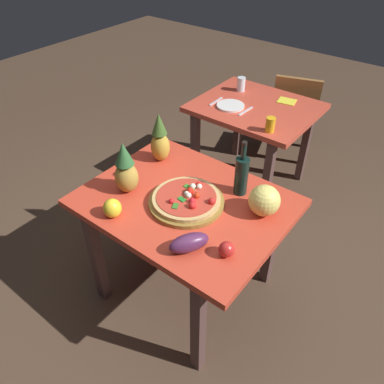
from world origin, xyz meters
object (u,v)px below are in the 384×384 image
object	(u,v)px
pineapple_right	(126,170)
drinking_glass_water	(241,84)
display_table	(185,213)
drinking_glass_juice	(271,125)
melon	(264,200)
pizza_board	(186,202)
fork_utensil	(216,101)
napkin_folded	(287,101)
background_table	(254,119)
tomato_by_bottle	(125,172)
wine_bottle	(241,175)
bell_pepper	(112,208)
knife_utensil	(246,111)
tomato_beside_pepper	(227,249)
pizza	(187,198)
dining_chair	(294,112)
dinner_plate	(230,106)
pineapple_left	(160,140)
eggplant	(189,243)

from	to	relation	value
pineapple_right	drinking_glass_water	distance (m)	1.58
display_table	drinking_glass_juice	size ratio (longest dim) A/B	10.45
melon	pizza_board	bearing A→B (deg)	-152.51
fork_utensil	napkin_folded	bearing A→B (deg)	37.00
pizza_board	drinking_glass_juice	world-z (taller)	drinking_glass_juice
background_table	pizza_board	world-z (taller)	pizza_board
tomato_by_bottle	fork_utensil	xyz separation A→B (m)	(-0.15, 1.16, -0.03)
drinking_glass_juice	napkin_folded	bearing A→B (deg)	103.61
wine_bottle	bell_pepper	size ratio (longest dim) A/B	3.10
wine_bottle	tomato_by_bottle	world-z (taller)	wine_bottle
drinking_glass_water	knife_utensil	world-z (taller)	drinking_glass_water
wine_bottle	knife_utensil	world-z (taller)	wine_bottle
display_table	melon	distance (m)	0.47
pineapple_right	knife_utensil	size ratio (longest dim) A/B	1.75
melon	bell_pepper	distance (m)	0.79
tomato_beside_pepper	napkin_folded	distance (m)	1.76
drinking_glass_juice	bell_pepper	bearing A→B (deg)	-99.86
pineapple_right	napkin_folded	size ratio (longest dim) A/B	2.25
napkin_folded	pizza	bearing A→B (deg)	-84.16
display_table	dining_chair	xyz separation A→B (m)	(-0.20, 1.89, -0.18)
tomato_beside_pepper	drinking_glass_water	world-z (taller)	drinking_glass_water
tomato_beside_pepper	dinner_plate	distance (m)	1.56
pineapple_left	knife_utensil	world-z (taller)	pineapple_left
pineapple_left	knife_utensil	xyz separation A→B (m)	(0.08, 0.90, -0.14)
eggplant	fork_utensil	distance (m)	1.62
pizza_board	pineapple_left	bearing A→B (deg)	148.71
tomato_by_bottle	drinking_glass_juice	distance (m)	1.09
drinking_glass_juice	drinking_glass_water	world-z (taller)	drinking_glass_water
pineapple_right	melon	xyz separation A→B (m)	(0.70, 0.30, -0.06)
tomato_beside_pepper	tomato_by_bottle	distance (m)	0.85
drinking_glass_water	bell_pepper	bearing A→B (deg)	-80.06
background_table	wine_bottle	xyz separation A→B (m)	(0.49, -1.02, 0.24)
pineapple_right	melon	distance (m)	0.77
drinking_glass_juice	dinner_plate	world-z (taller)	drinking_glass_juice
wine_bottle	dining_chair	bearing A→B (deg)	103.79
pineapple_right	drinking_glass_juice	distance (m)	1.14
tomato_by_bottle	dinner_plate	bearing A→B (deg)	90.36
eggplant	pineapple_right	bearing A→B (deg)	165.24
eggplant	background_table	bearing A→B (deg)	108.95
melon	knife_utensil	size ratio (longest dim) A/B	0.93
drinking_glass_juice	melon	bearing A→B (deg)	-63.79
background_table	knife_utensil	xyz separation A→B (m)	(-0.01, -0.14, 0.12)
pizza	tomato_by_bottle	world-z (taller)	pizza
display_table	tomato_by_bottle	bearing A→B (deg)	-174.30
pizza	fork_utensil	xyz separation A→B (m)	(-0.60, 1.14, -0.04)
pizza_board	display_table	bearing A→B (deg)	140.40
tomato_beside_pepper	tomato_by_bottle	bearing A→B (deg)	169.36
wine_bottle	pineapple_right	xyz separation A→B (m)	(-0.52, -0.37, 0.02)
dining_chair	pizza_board	size ratio (longest dim) A/B	2.05
pizza	drinking_glass_juice	distance (m)	0.98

